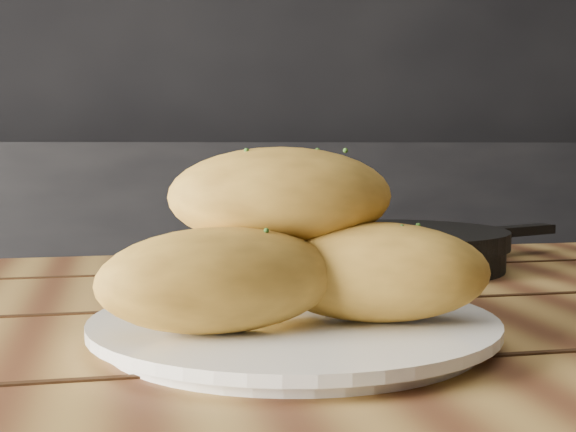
% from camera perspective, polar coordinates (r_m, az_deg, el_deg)
% --- Properties ---
extents(counter, '(2.80, 0.60, 0.90)m').
position_cam_1_polar(counter, '(2.01, -8.20, -7.78)').
color(counter, black).
rests_on(counter, ground).
extents(plate, '(0.30, 0.30, 0.02)m').
position_cam_1_polar(plate, '(0.59, 0.41, -7.99)').
color(plate, white).
rests_on(plate, table).
extents(bread_rolls, '(0.29, 0.23, 0.12)m').
position_cam_1_polar(bread_rolls, '(0.57, -0.07, -2.55)').
color(bread_rolls, gold).
rests_on(bread_rolls, plate).
extents(skillet, '(0.39, 0.26, 0.05)m').
position_cam_1_polar(skillet, '(0.94, 7.67, -2.26)').
color(skillet, black).
rests_on(skillet, table).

